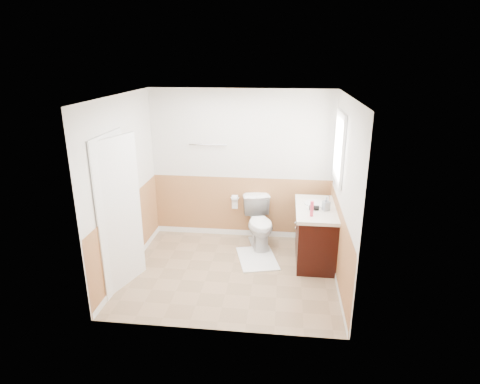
# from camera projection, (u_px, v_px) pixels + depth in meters

# --- Properties ---
(floor) EXTENTS (3.00, 3.00, 0.00)m
(floor) POSITION_uv_depth(u_px,v_px,m) (231.00, 272.00, 5.82)
(floor) COLOR #8C7051
(floor) RESTS_ON ground
(ceiling) EXTENTS (3.00, 3.00, 0.00)m
(ceiling) POSITION_uv_depth(u_px,v_px,m) (230.00, 96.00, 5.01)
(ceiling) COLOR white
(ceiling) RESTS_ON floor
(wall_back) EXTENTS (3.00, 0.00, 3.00)m
(wall_back) POSITION_uv_depth(u_px,v_px,m) (241.00, 166.00, 6.63)
(wall_back) COLOR silver
(wall_back) RESTS_ON floor
(wall_front) EXTENTS (3.00, 0.00, 3.00)m
(wall_front) POSITION_uv_depth(u_px,v_px,m) (214.00, 230.00, 4.19)
(wall_front) COLOR silver
(wall_front) RESTS_ON floor
(wall_left) EXTENTS (0.00, 3.00, 3.00)m
(wall_left) POSITION_uv_depth(u_px,v_px,m) (124.00, 187.00, 5.57)
(wall_left) COLOR silver
(wall_left) RESTS_ON floor
(wall_right) EXTENTS (0.00, 3.00, 3.00)m
(wall_right) POSITION_uv_depth(u_px,v_px,m) (344.00, 195.00, 5.25)
(wall_right) COLOR silver
(wall_right) RESTS_ON floor
(wainscot_back) EXTENTS (3.00, 0.00, 3.00)m
(wainscot_back) POSITION_uv_depth(u_px,v_px,m) (241.00, 208.00, 6.87)
(wainscot_back) COLOR tan
(wainscot_back) RESTS_ON floor
(wainscot_front) EXTENTS (3.00, 0.00, 3.00)m
(wainscot_front) POSITION_uv_depth(u_px,v_px,m) (215.00, 292.00, 4.44)
(wainscot_front) COLOR tan
(wainscot_front) RESTS_ON floor
(wainscot_left) EXTENTS (0.00, 2.60, 2.60)m
(wainscot_left) POSITION_uv_depth(u_px,v_px,m) (129.00, 236.00, 5.81)
(wainscot_left) COLOR tan
(wainscot_left) RESTS_ON floor
(wainscot_right) EXTENTS (0.00, 2.60, 2.60)m
(wainscot_right) POSITION_uv_depth(u_px,v_px,m) (338.00, 246.00, 5.49)
(wainscot_right) COLOR tan
(wainscot_right) RESTS_ON floor
(toilet) EXTENTS (0.63, 0.87, 0.80)m
(toilet) POSITION_uv_depth(u_px,v_px,m) (260.00, 223.00, 6.51)
(toilet) COLOR white
(toilet) RESTS_ON floor
(bath_mat) EXTENTS (0.74, 0.91, 0.02)m
(bath_mat) POSITION_uv_depth(u_px,v_px,m) (257.00, 258.00, 6.19)
(bath_mat) COLOR white
(bath_mat) RESTS_ON floor
(vanity_cabinet) EXTENTS (0.55, 1.10, 0.80)m
(vanity_cabinet) POSITION_uv_depth(u_px,v_px,m) (315.00, 235.00, 6.07)
(vanity_cabinet) COLOR black
(vanity_cabinet) RESTS_ON floor
(vanity_knob_left) EXTENTS (0.03, 0.03, 0.03)m
(vanity_knob_left) POSITION_uv_depth(u_px,v_px,m) (296.00, 228.00, 5.96)
(vanity_knob_left) COLOR silver
(vanity_knob_left) RESTS_ON vanity_cabinet
(vanity_knob_right) EXTENTS (0.03, 0.03, 0.03)m
(vanity_knob_right) POSITION_uv_depth(u_px,v_px,m) (295.00, 223.00, 6.14)
(vanity_knob_right) COLOR silver
(vanity_knob_right) RESTS_ON vanity_cabinet
(countertop) EXTENTS (0.60, 1.15, 0.05)m
(countertop) POSITION_uv_depth(u_px,v_px,m) (316.00, 209.00, 5.93)
(countertop) COLOR silver
(countertop) RESTS_ON vanity_cabinet
(sink_basin) EXTENTS (0.36, 0.36, 0.02)m
(sink_basin) POSITION_uv_depth(u_px,v_px,m) (316.00, 203.00, 6.06)
(sink_basin) COLOR silver
(sink_basin) RESTS_ON countertop
(faucet) EXTENTS (0.02, 0.02, 0.14)m
(faucet) POSITION_uv_depth(u_px,v_px,m) (329.00, 200.00, 6.02)
(faucet) COLOR silver
(faucet) RESTS_ON countertop
(lotion_bottle) EXTENTS (0.05, 0.05, 0.22)m
(lotion_bottle) POSITION_uv_depth(u_px,v_px,m) (312.00, 209.00, 5.57)
(lotion_bottle) COLOR #D83751
(lotion_bottle) RESTS_ON countertop
(soap_dispenser) EXTENTS (0.12, 0.12, 0.20)m
(soap_dispenser) POSITION_uv_depth(u_px,v_px,m) (326.00, 204.00, 5.79)
(soap_dispenser) COLOR gray
(soap_dispenser) RESTS_ON countertop
(hair_dryer_body) EXTENTS (0.14, 0.07, 0.07)m
(hair_dryer_body) POSITION_uv_depth(u_px,v_px,m) (314.00, 208.00, 5.82)
(hair_dryer_body) COLOR black
(hair_dryer_body) RESTS_ON countertop
(hair_dryer_handle) EXTENTS (0.03, 0.03, 0.07)m
(hair_dryer_handle) POSITION_uv_depth(u_px,v_px,m) (312.00, 209.00, 5.84)
(hair_dryer_handle) COLOR black
(hair_dryer_handle) RESTS_ON countertop
(mirror_panel) EXTENTS (0.02, 0.35, 0.90)m
(mirror_panel) POSITION_uv_depth(u_px,v_px,m) (335.00, 153.00, 6.19)
(mirror_panel) COLOR silver
(mirror_panel) RESTS_ON wall_right
(window_frame) EXTENTS (0.04, 0.80, 1.00)m
(window_frame) POSITION_uv_depth(u_px,v_px,m) (339.00, 148.00, 5.65)
(window_frame) COLOR white
(window_frame) RESTS_ON wall_right
(window_glass) EXTENTS (0.01, 0.70, 0.90)m
(window_glass) POSITION_uv_depth(u_px,v_px,m) (340.00, 148.00, 5.64)
(window_glass) COLOR white
(window_glass) RESTS_ON wall_right
(door) EXTENTS (0.29, 0.78, 2.04)m
(door) POSITION_uv_depth(u_px,v_px,m) (120.00, 214.00, 5.21)
(door) COLOR white
(door) RESTS_ON wall_left
(door_frame) EXTENTS (0.02, 0.92, 2.10)m
(door_frame) POSITION_uv_depth(u_px,v_px,m) (114.00, 214.00, 5.22)
(door_frame) COLOR white
(door_frame) RESTS_ON wall_left
(door_knob) EXTENTS (0.06, 0.06, 0.06)m
(door_knob) POSITION_uv_depth(u_px,v_px,m) (134.00, 210.00, 5.54)
(door_knob) COLOR silver
(door_knob) RESTS_ON door
(towel_bar) EXTENTS (0.62, 0.02, 0.02)m
(towel_bar) POSITION_uv_depth(u_px,v_px,m) (207.00, 145.00, 6.53)
(towel_bar) COLOR silver
(towel_bar) RESTS_ON wall_back
(tp_holder_bar) EXTENTS (0.14, 0.02, 0.02)m
(tp_holder_bar) POSITION_uv_depth(u_px,v_px,m) (235.00, 198.00, 6.76)
(tp_holder_bar) COLOR silver
(tp_holder_bar) RESTS_ON wall_back
(tp_roll) EXTENTS (0.10, 0.11, 0.11)m
(tp_roll) POSITION_uv_depth(u_px,v_px,m) (235.00, 198.00, 6.76)
(tp_roll) COLOR white
(tp_roll) RESTS_ON tp_holder_bar
(tp_sheet) EXTENTS (0.10, 0.01, 0.16)m
(tp_sheet) POSITION_uv_depth(u_px,v_px,m) (235.00, 204.00, 6.79)
(tp_sheet) COLOR white
(tp_sheet) RESTS_ON tp_roll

